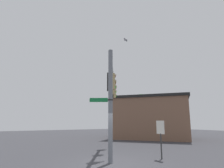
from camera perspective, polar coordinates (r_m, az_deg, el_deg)
ground_plane at (r=10.57m, az=-0.49°, el=-22.33°), size 80.00×80.00×0.00m
signal_pole at (r=10.40m, az=-0.46°, el=-5.81°), size 0.24×0.24×6.03m
mast_arm at (r=14.16m, az=0.10°, el=2.60°), size 5.84×3.84×0.19m
traffic_light_nearest_pole at (r=12.43m, az=-0.04°, el=0.76°), size 0.54×0.49×1.31m
traffic_light_mid_inner at (r=14.62m, az=0.24°, el=-1.02°), size 0.54×0.49×1.31m
traffic_light_mid_outer at (r=16.83m, az=0.45°, el=-2.34°), size 0.54×0.49×1.31m
street_name_sign at (r=10.44m, az=-2.26°, el=-4.72°), size 0.76×1.10×0.22m
bird_flying at (r=15.16m, az=4.04°, el=12.83°), size 0.31×0.47×0.11m
storefront_building at (r=25.68m, az=11.68°, el=-9.66°), size 11.78×11.66×5.12m
tree_by_storefront at (r=27.33m, az=8.64°, el=-5.99°), size 2.84×2.84×5.85m
historical_marker at (r=11.83m, az=14.13°, el=-13.94°), size 0.60×0.08×2.13m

